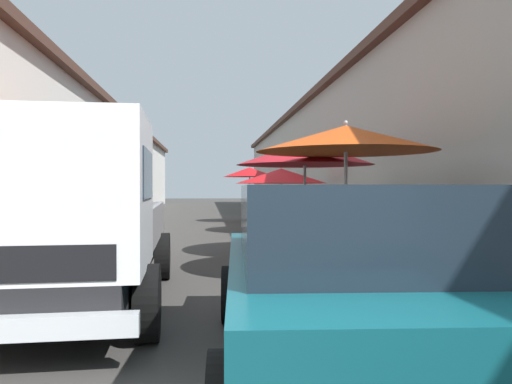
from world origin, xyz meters
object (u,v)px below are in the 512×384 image
Objects in this scene: hatchback_car at (339,276)px; fruit_stall_mid_lane at (250,180)px; fruit_stall_near_left at (86,175)px; fruit_stall_near_right at (346,153)px; fruit_stall_far_right at (305,162)px; delivery_truck at (67,225)px; fruit_stall_far_left at (282,180)px; vendor_by_crates at (139,200)px.

fruit_stall_mid_lane is at bearing -2.56° from hatchback_car.
fruit_stall_near_right is (-1.95, -4.35, 0.30)m from fruit_stall_near_left.
delivery_truck is at bearing 142.78° from fruit_stall_far_right.
fruit_stall_far_left is 0.58× the size of delivery_truck.
fruit_stall_near_left is 1.40× the size of vendor_by_crates.
fruit_stall_near_right is (-2.49, -0.13, 0.02)m from fruit_stall_far_right.
vendor_by_crates is at bearing 26.28° from fruit_stall_far_right.
fruit_stall_mid_lane is 15.80m from hatchback_car.
hatchback_car is at bearing -121.09° from delivery_truck.
fruit_stall_far_left is 10.62m from delivery_truck.
fruit_stall_far_left reaches higher than hatchback_car.
fruit_stall_near_right is (-7.84, 0.21, 0.31)m from fruit_stall_far_left.
fruit_stall_far_left is at bearing -20.96° from delivery_truck.
fruit_stall_far_right is 9.71m from fruit_stall_mid_lane.
hatchback_car is (-5.51, -3.26, -0.92)m from fruit_stall_near_left.
fruit_stall_far_right is at bearing 176.38° from fruit_stall_far_left.
fruit_stall_mid_lane is at bearing 1.81° from fruit_stall_near_right.
fruit_stall_near_right is (-12.20, -0.39, 0.24)m from fruit_stall_mid_lane.
fruit_stall_near_left is at bearing 158.84° from fruit_stall_mid_lane.
fruit_stall_far_right is at bearing -9.07° from hatchback_car.
delivery_truck is at bearing 58.91° from hatchback_car.
fruit_stall_far_right reaches higher than delivery_truck.
fruit_stall_near_right reaches higher than fruit_stall_far_left.
delivery_truck is at bearing 159.04° from fruit_stall_far_left.
fruit_stall_mid_lane reaches higher than fruit_stall_near_left.
delivery_truck is at bearing -175.25° from vendor_by_crates.
fruit_stall_far_left is 1.82× the size of vendor_by_crates.
fruit_stall_near_left is 4.78m from fruit_stall_near_right.
fruit_stall_far_left is 1.26× the size of fruit_stall_mid_lane.
fruit_stall_mid_lane is 0.46× the size of delivery_truck.
fruit_stall_far_left is 1.30× the size of fruit_stall_near_left.
delivery_truck is at bearing 119.89° from fruit_stall_near_right.
fruit_stall_mid_lane is (9.71, 0.26, -0.23)m from fruit_stall_far_right.
fruit_stall_far_right is 2.49m from fruit_stall_near_right.
fruit_stall_far_right is 0.70× the size of hatchback_car.
fruit_stall_far_right is at bearing -153.72° from vendor_by_crates.
fruit_stall_mid_lane is (4.36, 0.60, 0.06)m from fruit_stall_far_left.
fruit_stall_mid_lane is (10.25, -3.97, 0.05)m from fruit_stall_near_left.
delivery_truck is (-9.90, 3.79, -0.61)m from fruit_stall_far_left.
delivery_truck is (-14.25, 3.19, -0.67)m from fruit_stall_mid_lane.
fruit_stall_far_left is at bearing -172.18° from fruit_stall_mid_lane.
fruit_stall_far_left is at bearing -6.52° from hatchback_car.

